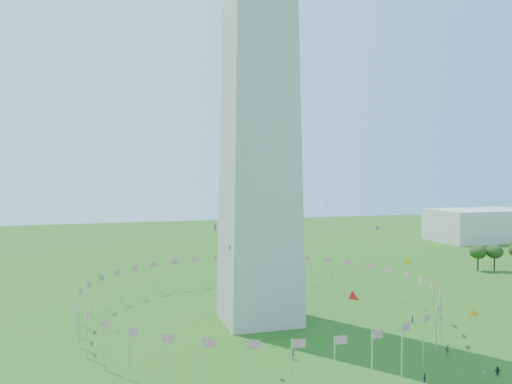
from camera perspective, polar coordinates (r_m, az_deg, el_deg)
flag_ring at (r=119.03m, az=0.35°, el=-12.42°), size 80.24×80.24×9.00m
gov_building_east_a at (r=280.53m, az=24.32°, el=-3.45°), size 50.00×30.00×16.00m
kites_aloft at (r=98.28m, az=12.90°, el=-7.56°), size 94.04×70.41×27.34m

